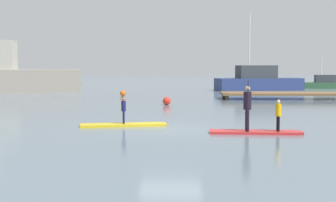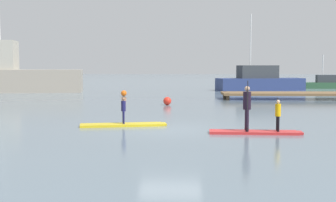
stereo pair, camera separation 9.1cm
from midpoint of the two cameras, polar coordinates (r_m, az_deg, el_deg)
ground_plane at (r=18.08m, az=0.19°, el=-3.68°), size 240.00×240.00×0.00m
paddleboard_near at (r=19.34m, az=-5.80°, el=-3.02°), size 3.73×1.46×0.10m
paddler_child_solo at (r=19.27m, az=-5.78°, el=-1.01°), size 0.23×0.39×1.14m
paddleboard_far at (r=17.43m, az=10.88°, el=-3.90°), size 3.51×0.93×0.10m
paddler_adult at (r=17.27m, az=9.87°, el=-0.52°), size 0.32×0.53×1.92m
paddler_child_front at (r=17.47m, az=13.64°, el=-1.54°), size 0.22×0.41×1.26m
fishing_boat_white_large at (r=46.23m, az=-20.37°, el=3.21°), size 14.54×5.98×10.75m
fishing_boat_green_midground at (r=54.00m, az=19.40°, el=2.09°), size 5.38×1.50×3.83m
motor_boat_small_navy at (r=47.77m, az=11.29°, el=2.48°), size 9.30×4.62×7.87m
floating_dock at (r=36.06m, az=16.26°, el=0.90°), size 12.01×3.03×0.51m
mooring_buoy_near at (r=38.20m, az=-5.81°, el=0.98°), size 0.49×0.49×0.49m
mooring_buoy_mid at (r=29.42m, az=-0.26°, el=0.00°), size 0.53×0.53×0.53m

